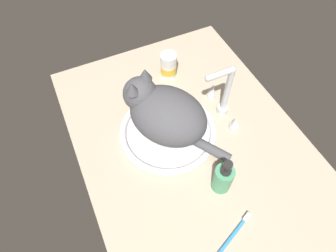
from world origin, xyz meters
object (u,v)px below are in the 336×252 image
cat (163,112)px  toothbrush (231,238)px  soap_pump_bottle (223,178)px  pill_bottle (169,66)px  faucet (224,97)px  sink_basin (168,131)px

cat → toothbrush: (40.76, 2.24, -9.98)cm
soap_pump_bottle → pill_bottle: (-49.13, 5.26, -0.78)cm
toothbrush → faucet: bearing=153.4°
sink_basin → pill_bottle: pill_bottle is taller
sink_basin → faucet: faucet is taller
sink_basin → cat: size_ratio=0.91×
cat → soap_pump_bottle: 27.61cm
soap_pump_bottle → pill_bottle: size_ratio=1.46×
sink_basin → faucet: bearing=90.0°
cat → soap_pump_bottle: size_ratio=2.44×
toothbrush → pill_bottle: bearing=170.7°
soap_pump_bottle → cat: bearing=-164.0°
pill_bottle → toothbrush: pill_bottle is taller
faucet → pill_bottle: faucet is taller
faucet → cat: faucet is taller
faucet → cat: size_ratio=0.61×
sink_basin → faucet: (0.00, 20.79, 7.58)cm
sink_basin → pill_bottle: size_ratio=3.25×
soap_pump_bottle → sink_basin: bearing=-165.3°
soap_pump_bottle → pill_bottle: soap_pump_bottle is taller
faucet → soap_pump_bottle: faucet is taller
faucet → pill_bottle: size_ratio=2.16×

